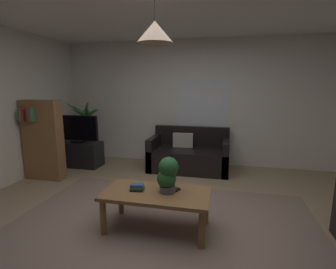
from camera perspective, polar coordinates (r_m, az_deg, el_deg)
floor at (r=3.18m, az=-1.30°, el=-20.16°), size 5.60×5.27×0.02m
rug at (r=3.01m, az=-2.31°, el=-21.83°), size 3.64×2.90×0.01m
wall_back at (r=5.36m, az=5.74°, el=7.05°), size 5.72×0.06×2.57m
window_pane at (r=5.32m, az=7.72°, el=5.95°), size 1.07×0.01×1.17m
couch_under_window at (r=5.04m, az=4.72°, el=-4.81°), size 1.53×0.82×0.82m
coffee_table at (r=2.96m, az=-2.63°, el=-14.06°), size 1.20×0.61×0.45m
book_on_table_0 at (r=2.98m, az=-7.15°, el=-12.24°), size 0.15×0.11×0.02m
book_on_table_1 at (r=2.98m, az=-6.91°, el=-11.77°), size 0.17×0.11×0.03m
book_on_table_2 at (r=2.97m, az=-7.02°, el=-11.28°), size 0.16×0.11×0.03m
remote_on_table_0 at (r=2.94m, az=1.54°, el=-12.52°), size 0.11×0.17×0.02m
remote_on_table_1 at (r=2.95m, az=0.01°, el=-12.41°), size 0.17×0.09×0.02m
potted_plant_on_table at (r=2.86m, az=-0.06°, el=-9.03°), size 0.24×0.23×0.41m
tv_stand at (r=5.57m, az=-19.32°, el=-4.17°), size 0.90×0.44×0.50m
tv at (r=5.44m, az=-19.79°, el=1.25°), size 0.90×0.16×0.56m
potted_palm_corner at (r=5.91m, az=-17.81°, el=0.41°), size 0.86×0.86×1.38m
bookshelf_corner at (r=4.94m, az=-26.47°, el=-0.98°), size 0.70×0.31×1.40m
pendant_lamp at (r=2.74m, az=-2.98°, el=22.07°), size 0.38×0.38×0.51m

